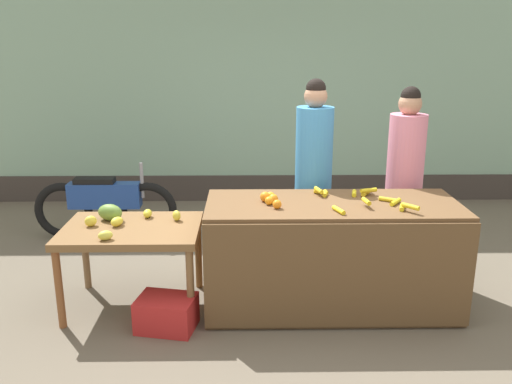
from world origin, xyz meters
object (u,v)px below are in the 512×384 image
parked_motorcycle (105,204)px  produce_sack (233,243)px  vendor_woman_pink_shirt (404,182)px  vendor_woman_blue_shirt (313,179)px  produce_crate (167,313)px

parked_motorcycle → produce_sack: (1.46, -0.88, -0.13)m
vendor_woman_pink_shirt → vendor_woman_blue_shirt: bearing=-178.0°
vendor_woman_blue_shirt → vendor_woman_pink_shirt: size_ratio=1.04×
produce_crate → produce_sack: (0.49, 1.13, 0.14)m
parked_motorcycle → vendor_woman_blue_shirt: bearing=-23.6°
vendor_woman_pink_shirt → produce_crate: bearing=-153.0°
parked_motorcycle → produce_sack: size_ratio=2.95×
parked_motorcycle → produce_crate: (0.97, -2.01, -0.27)m
parked_motorcycle → produce_crate: parked_motorcycle is taller
parked_motorcycle → produce_sack: 1.71m
produce_crate → produce_sack: bearing=66.5°
vendor_woman_pink_shirt → produce_crate: (-2.10, -1.07, -0.77)m
vendor_woman_blue_shirt → parked_motorcycle: (-2.21, 0.97, -0.53)m
produce_crate → parked_motorcycle: bearing=115.7°
produce_sack → produce_crate: bearing=-113.5°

